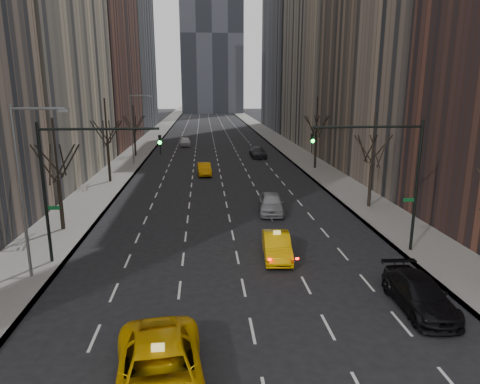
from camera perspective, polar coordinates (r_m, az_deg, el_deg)
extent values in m
cube|color=slate|center=(83.22, -12.06, 6.63)|extent=(4.50, 320.00, 0.15)
cube|color=slate|center=(83.77, 4.92, 6.92)|extent=(4.50, 320.00, 0.15)
cube|color=brown|center=(81.31, -20.22, 21.48)|extent=(14.00, 28.00, 44.00)
cube|color=slate|center=(111.15, 8.03, 23.49)|extent=(14.00, 30.00, 58.00)
cylinder|color=black|center=(32.64, -22.77, -1.55)|extent=(0.28, 0.28, 3.57)
cylinder|color=black|center=(31.90, -23.41, 5.24)|extent=(0.16, 0.16, 4.25)
cylinder|color=black|center=(32.78, -22.56, 3.93)|extent=(0.42, 1.80, 2.52)
cylinder|color=black|center=(32.06, -21.73, 3.81)|extent=(1.74, 0.72, 2.52)
cylinder|color=black|center=(31.31, -22.42, 3.53)|extent=(1.46, 1.25, 2.52)
cylinder|color=black|center=(31.29, -23.99, 3.37)|extent=(0.42, 1.80, 2.52)
cylinder|color=black|center=(32.02, -24.80, 3.51)|extent=(1.74, 0.72, 2.52)
cylinder|color=black|center=(32.76, -24.06, 3.78)|extent=(1.46, 1.25, 2.52)
cylinder|color=black|center=(47.72, -17.07, 3.73)|extent=(0.28, 0.28, 3.99)
cylinder|color=black|center=(47.20, -17.45, 8.96)|extent=(0.16, 0.16, 4.75)
cylinder|color=black|center=(48.09, -16.96, 7.70)|extent=(0.42, 1.80, 2.52)
cylinder|color=black|center=(47.42, -16.31, 7.66)|extent=(1.74, 0.72, 2.52)
cylinder|color=black|center=(46.62, -16.69, 7.54)|extent=(1.46, 1.25, 2.52)
cylinder|color=black|center=(46.51, -17.75, 7.45)|extent=(0.42, 1.80, 2.52)
cylinder|color=black|center=(47.19, -18.39, 7.49)|extent=(1.74, 0.72, 2.52)
cylinder|color=black|center=(47.98, -17.98, 7.61)|extent=(1.46, 1.25, 2.52)
cylinder|color=black|center=(65.28, -13.82, 6.21)|extent=(0.28, 0.28, 3.36)
cylinder|color=black|center=(64.92, -14.01, 9.43)|extent=(0.16, 0.16, 4.00)
cylinder|color=black|center=(65.79, -13.73, 8.82)|extent=(0.42, 1.80, 2.52)
cylinder|color=black|center=(65.15, -13.22, 8.80)|extent=(1.74, 0.72, 2.52)
cylinder|color=black|center=(64.34, -13.46, 8.73)|extent=(1.46, 1.25, 2.52)
cylinder|color=black|center=(64.17, -14.22, 8.68)|extent=(0.42, 1.80, 2.52)
cylinder|color=black|center=(64.82, -14.72, 8.69)|extent=(1.74, 0.72, 2.52)
cylinder|color=black|center=(65.63, -14.47, 8.76)|extent=(1.46, 1.25, 2.52)
cylinder|color=black|center=(37.56, 16.95, 0.83)|extent=(0.28, 0.28, 3.57)
cylinder|color=black|center=(36.93, 17.37, 6.75)|extent=(0.16, 0.16, 4.25)
cylinder|color=black|center=(37.87, 17.01, 5.57)|extent=(0.42, 1.80, 2.52)
cylinder|color=black|center=(37.62, 18.26, 5.43)|extent=(1.74, 0.72, 2.52)
cylinder|color=black|center=(36.79, 18.55, 5.23)|extent=(1.46, 1.25, 2.52)
cylinder|color=black|center=(36.21, 17.55, 5.18)|extent=(0.42, 1.80, 2.52)
cylinder|color=black|center=(36.47, 16.26, 5.33)|extent=(1.74, 0.72, 2.52)
cylinder|color=black|center=(37.31, 16.02, 5.52)|extent=(1.46, 1.25, 2.52)
cylinder|color=black|center=(54.36, 10.03, 5.28)|extent=(0.28, 0.28, 3.99)
cylinder|color=black|center=(53.91, 10.22, 9.88)|extent=(0.16, 0.16, 4.75)
cylinder|color=black|center=(54.85, 10.10, 8.75)|extent=(0.42, 1.80, 2.52)
cylinder|color=black|center=(54.49, 10.92, 8.68)|extent=(1.74, 0.72, 2.52)
cylinder|color=black|center=(53.63, 11.01, 8.60)|extent=(1.46, 1.25, 2.52)
cylinder|color=black|center=(53.14, 10.25, 8.59)|extent=(0.42, 1.80, 2.52)
cylinder|color=black|center=(53.51, 9.41, 8.66)|extent=(1.74, 0.72, 2.52)
cylinder|color=black|center=(54.36, 9.34, 8.74)|extent=(1.46, 1.25, 2.52)
cylinder|color=black|center=(26.23, -24.60, -0.28)|extent=(0.18, 0.18, 8.00)
cylinder|color=black|center=(24.74, -18.28, 7.98)|extent=(6.50, 0.14, 0.14)
imported|color=black|center=(24.30, -10.60, 6.21)|extent=(0.18, 0.22, 1.10)
sphere|color=#0CFF33|center=(24.10, -10.66, 6.50)|extent=(0.20, 0.20, 0.20)
cube|color=#0C5926|center=(26.29, -23.61, -1.95)|extent=(0.70, 0.04, 0.22)
cylinder|color=black|center=(27.73, 22.48, 0.63)|extent=(0.18, 0.18, 8.00)
cylinder|color=black|center=(25.86, 16.73, 8.31)|extent=(6.50, 0.14, 0.14)
imported|color=black|center=(24.95, 9.58, 6.44)|extent=(0.18, 0.22, 1.10)
sphere|color=#0CFF33|center=(24.76, 9.69, 6.73)|extent=(0.20, 0.20, 0.20)
cube|color=#0C5926|center=(27.73, 21.59, -0.99)|extent=(0.70, 0.04, 0.22)
cylinder|color=slate|center=(24.45, -27.13, -0.29)|extent=(0.16, 0.16, 9.00)
cylinder|color=slate|center=(23.42, -25.30, 10.04)|extent=(2.60, 0.14, 0.14)
cube|color=slate|center=(23.04, -22.44, 10.02)|extent=(0.50, 0.22, 0.15)
cylinder|color=slate|center=(57.98, -14.23, 8.09)|extent=(0.16, 0.16, 9.00)
cylinder|color=slate|center=(57.55, -13.18, 12.40)|extent=(2.60, 0.14, 0.14)
cube|color=slate|center=(57.40, -11.96, 12.36)|extent=(0.50, 0.22, 0.15)
imported|color=#E3A804|center=(15.28, -10.62, -22.84)|extent=(3.62, 6.65, 1.77)
imported|color=#EFAC05|center=(25.86, 4.92, -7.16)|extent=(1.88, 4.55, 1.46)
imported|color=#92959A|center=(34.86, 4.19, -1.47)|extent=(2.45, 4.96, 1.63)
imported|color=black|center=(21.76, 22.81, -12.42)|extent=(2.19, 5.14, 1.48)
imported|color=orange|center=(50.17, -4.79, 3.08)|extent=(1.75, 4.33, 1.40)
imported|color=#29292E|center=(62.84, 2.40, 5.31)|extent=(2.19, 5.19, 1.50)
imported|color=silver|center=(75.81, -7.32, 6.69)|extent=(2.05, 4.66, 1.56)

